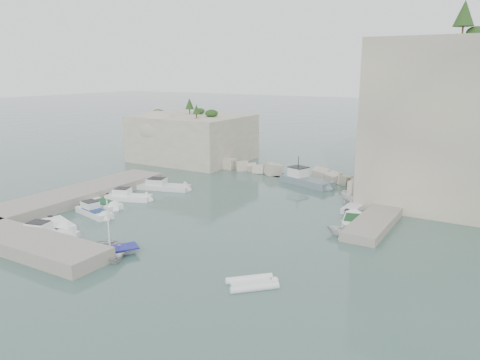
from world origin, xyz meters
The scene contains 22 objects.
ground centered at (0.00, 0.00, 0.00)m, with size 400.00×400.00×0.00m, color #406058.
cliff_terrace centered at (13.00, 18.00, 1.25)m, with size 8.00×10.00×2.50m, color beige.
outcrop_west centered at (-20.00, 25.00, 3.50)m, with size 16.00×14.00×7.00m, color beige.
quay_west centered at (-17.00, -1.00, 0.55)m, with size 5.00×24.00×1.10m, color #9E9689.
quay_south centered at (-10.00, -12.50, 0.55)m, with size 18.00×4.00×1.10m, color #9E9689.
ledge_east centered at (13.50, 10.00, 0.40)m, with size 3.00×16.00×0.80m, color #9E9689.
breakwater centered at (-1.00, 22.00, 0.70)m, with size 28.00×3.00×1.40m, color beige.
motorboat_a centered at (-11.85, 8.05, 0.00)m, with size 6.83×2.03×1.40m, color silver, non-canonical shape.
motorboat_b centered at (-12.15, 2.45, 0.00)m, with size 5.42×1.77×1.40m, color white, non-canonical shape.
motorboat_c centered at (-12.46, -0.95, 0.00)m, with size 4.85×1.76×0.70m, color white, non-canonical shape.
motorboat_d centered at (-11.09, -3.41, 0.00)m, with size 5.29×1.58×1.40m, color white, non-canonical shape.
motorboat_e centered at (-10.96, -7.72, 0.00)m, with size 4.37×1.79×0.70m, color white, non-canonical shape.
motorboat_f centered at (-9.77, -9.83, 0.00)m, with size 5.99×1.78×1.40m, color white, non-canonical shape.
rowboat centered at (-2.12, -9.95, 0.00)m, with size 3.30×4.62×0.96m, color silver.
inflatable_dinghy centered at (9.79, -8.85, 0.00)m, with size 3.58×1.74×0.44m, color white, non-canonical shape.
tender_east_a centered at (11.80, 3.48, 0.00)m, with size 2.50×2.90×1.53m, color white.
tender_east_b centered at (11.51, 7.17, 0.00)m, with size 4.80×1.64×0.70m, color white, non-canonical shape.
tender_east_c centered at (10.35, 11.48, 0.00)m, with size 4.55×1.47×0.70m, color silver, non-canonical shape.
tender_east_d centered at (10.68, 13.23, 0.00)m, with size 1.76×4.69×1.81m, color white.
work_boat centered at (1.94, 18.83, 0.00)m, with size 7.78×2.30×2.20m, color slate, non-canonical shape.
rowboat_mast centered at (-2.12, -9.95, 2.58)m, with size 0.10×0.10×4.20m, color white.
vegetation centered at (17.83, 24.40, 17.93)m, with size 53.48×13.88×13.40m.
Camera 1 is at (23.80, -33.78, 14.02)m, focal length 35.00 mm.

